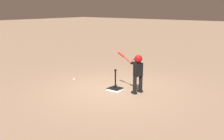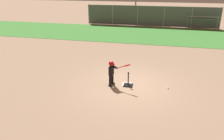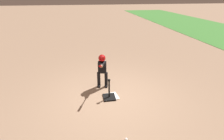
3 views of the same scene
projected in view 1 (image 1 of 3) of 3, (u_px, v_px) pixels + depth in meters
ground_plane at (114, 90)px, 8.29m from camera, size 90.00×90.00×0.00m
home_plate at (115, 90)px, 8.25m from camera, size 0.51×0.51×0.02m
batting_tee at (115, 86)px, 8.31m from camera, size 0.41×0.37×0.65m
batter_child at (137, 69)px, 7.81m from camera, size 0.99×0.39×1.17m
baseball at (74, 79)px, 9.32m from camera, size 0.07×0.07×0.07m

